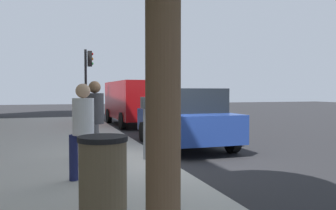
% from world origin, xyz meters
% --- Properties ---
extents(ground_plane, '(80.00, 80.00, 0.00)m').
position_xyz_m(ground_plane, '(0.00, 0.00, 0.00)').
color(ground_plane, '#232326').
rests_on(ground_plane, ground).
extents(sidewalk_slab, '(28.00, 6.00, 0.15)m').
position_xyz_m(sidewalk_slab, '(0.00, 3.00, 0.07)').
color(sidewalk_slab, '#A8A59E').
rests_on(sidewalk_slab, ground_plane).
extents(parking_meter, '(0.36, 0.12, 1.41)m').
position_xyz_m(parking_meter, '(-0.01, 0.46, 1.17)').
color(parking_meter, gray).
rests_on(parking_meter, sidewalk_slab).
extents(pedestrian_at_meter, '(0.53, 0.38, 1.76)m').
position_xyz_m(pedestrian_at_meter, '(0.03, 1.56, 1.19)').
color(pedestrian_at_meter, '#47474C').
rests_on(pedestrian_at_meter, sidewalk_slab).
extents(pedestrian_bystander, '(0.36, 0.47, 1.67)m').
position_xyz_m(pedestrian_bystander, '(-1.51, 1.92, 1.12)').
color(pedestrian_bystander, '#191E4C').
rests_on(pedestrian_bystander, sidewalk_slab).
extents(parked_sedan_near, '(4.42, 2.00, 1.77)m').
position_xyz_m(parked_sedan_near, '(2.20, -1.35, 0.89)').
color(parked_sedan_near, navy).
rests_on(parked_sedan_near, ground_plane).
extents(parked_van_far, '(5.26, 2.24, 2.18)m').
position_xyz_m(parked_van_far, '(9.22, -1.35, 1.26)').
color(parked_van_far, maroon).
rests_on(parked_van_far, ground_plane).
extents(traffic_signal, '(0.24, 0.44, 3.60)m').
position_xyz_m(traffic_signal, '(9.80, 0.83, 2.58)').
color(traffic_signal, black).
rests_on(traffic_signal, sidewalk_slab).
extents(trash_bin, '(0.59, 0.59, 1.01)m').
position_xyz_m(trash_bin, '(-3.45, 1.85, 0.66)').
color(trash_bin, brown).
rests_on(trash_bin, sidewalk_slab).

